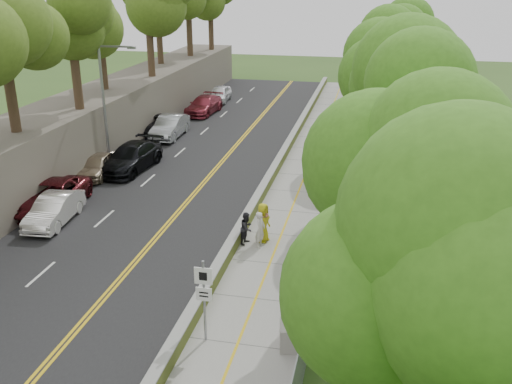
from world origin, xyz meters
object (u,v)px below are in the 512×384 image
(construction_barrel, at_px, (329,137))
(car_1, at_px, (54,210))
(signpost, at_px, (204,292))
(car_2, at_px, (53,196))
(concrete_block, at_px, (299,335))
(person_far, at_px, (328,129))
(painter_0, at_px, (263,222))
(streetlight, at_px, (107,98))

(construction_barrel, height_order, car_1, car_1)
(signpost, xyz_separation_m, car_2, (-11.44, 9.58, -1.15))
(signpost, bearing_deg, car_1, 142.52)
(car_2, bearing_deg, concrete_block, -38.18)
(concrete_block, relative_size, person_far, 0.84)
(construction_barrel, xyz_separation_m, painter_0, (-1.55, -17.74, 0.55))
(construction_barrel, bearing_deg, car_2, -129.38)
(construction_barrel, distance_m, painter_0, 17.82)
(car_1, distance_m, person_far, 22.21)
(signpost, xyz_separation_m, person_far, (1.75, 26.58, -1.12))
(streetlight, xyz_separation_m, car_1, (1.06, -9.00, -3.87))
(construction_barrel, xyz_separation_m, car_1, (-12.40, -17.88, 0.31))
(car_1, height_order, person_far, person_far)
(streetlight, bearing_deg, car_1, -83.27)
(streetlight, xyz_separation_m, signpost, (11.51, -17.02, -2.68))
(concrete_block, xyz_separation_m, car_1, (-13.70, 7.70, 0.27))
(signpost, distance_m, car_2, 14.96)
(streetlight, relative_size, construction_barrel, 9.79)
(painter_0, bearing_deg, streetlight, 70.12)
(painter_0, bearing_deg, signpost, -166.03)
(signpost, relative_size, person_far, 1.96)
(concrete_block, distance_m, car_1, 15.72)
(painter_0, height_order, person_far, painter_0)
(signpost, bearing_deg, person_far, 86.23)
(concrete_block, height_order, person_far, person_far)
(painter_0, bearing_deg, car_1, 107.50)
(car_1, bearing_deg, painter_0, -4.24)
(streetlight, distance_m, signpost, 20.72)
(concrete_block, xyz_separation_m, painter_0, (-2.85, 7.83, 0.52))
(construction_barrel, height_order, car_2, car_2)
(concrete_block, distance_m, painter_0, 8.35)
(concrete_block, relative_size, car_1, 0.30)
(streetlight, height_order, car_1, streetlight)
(concrete_block, xyz_separation_m, car_2, (-14.69, 9.26, 0.32))
(concrete_block, bearing_deg, car_1, 150.67)
(concrete_block, bearing_deg, car_2, 147.76)
(signpost, distance_m, person_far, 26.66)
(streetlight, relative_size, car_1, 1.81)
(car_1, xyz_separation_m, car_2, (-0.99, 1.57, 0.05))
(car_2, bearing_deg, car_1, -63.72)
(signpost, height_order, concrete_block, signpost)
(concrete_block, xyz_separation_m, person_far, (-1.50, 26.26, 0.35))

